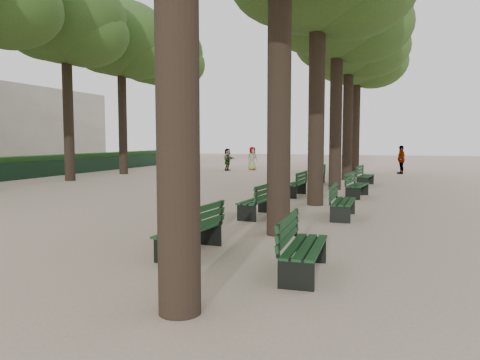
% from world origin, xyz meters
% --- Properties ---
extents(ground, '(120.00, 120.00, 0.00)m').
position_xyz_m(ground, '(0.00, 0.00, 0.00)').
color(ground, tan).
rests_on(ground, ground).
extents(tree_central_3, '(6.00, 6.00, 9.95)m').
position_xyz_m(tree_central_3, '(1.50, 13.00, 7.65)').
color(tree_central_3, '#33261C').
rests_on(tree_central_3, ground).
extents(tree_central_4, '(6.00, 6.00, 9.95)m').
position_xyz_m(tree_central_4, '(1.50, 18.00, 7.65)').
color(tree_central_4, '#33261C').
rests_on(tree_central_4, ground).
extents(tree_central_5, '(6.00, 6.00, 9.95)m').
position_xyz_m(tree_central_5, '(1.50, 23.00, 7.65)').
color(tree_central_5, '#33261C').
rests_on(tree_central_5, ground).
extents(tree_far_3, '(6.00, 6.00, 10.45)m').
position_xyz_m(tree_far_3, '(-12.00, 13.00, 8.14)').
color(tree_far_3, '#33261C').
rests_on(tree_far_3, ground).
extents(tree_far_4, '(6.00, 6.00, 10.45)m').
position_xyz_m(tree_far_4, '(-12.00, 18.00, 8.14)').
color(tree_far_4, '#33261C').
rests_on(tree_far_4, ground).
extents(tree_far_5, '(6.00, 6.00, 10.45)m').
position_xyz_m(tree_far_5, '(-12.00, 23.00, 8.14)').
color(tree_far_5, '#33261C').
rests_on(tree_far_5, ground).
extents(bench_left_0, '(0.72, 1.84, 0.92)m').
position_xyz_m(bench_left_0, '(0.37, 0.77, 0.27)').
color(bench_left_0, black).
rests_on(bench_left_0, ground).
extents(bench_left_1, '(0.70, 1.84, 0.92)m').
position_xyz_m(bench_left_1, '(0.37, 5.17, 0.27)').
color(bench_left_1, black).
rests_on(bench_left_1, ground).
extents(bench_left_2, '(0.62, 1.82, 0.92)m').
position_xyz_m(bench_left_2, '(0.37, 10.16, 0.27)').
color(bench_left_2, black).
rests_on(bench_left_2, ground).
extents(bench_left_3, '(0.62, 1.82, 0.92)m').
position_xyz_m(bench_left_3, '(0.37, 15.18, 0.27)').
color(bench_left_3, black).
rests_on(bench_left_3, ground).
extents(bench_right_0, '(0.64, 1.82, 0.92)m').
position_xyz_m(bench_right_0, '(2.63, 0.10, 0.27)').
color(bench_right_0, black).
rests_on(bench_right_0, ground).
extents(bench_right_1, '(0.59, 1.81, 0.92)m').
position_xyz_m(bench_right_1, '(2.63, 5.71, 0.27)').
color(bench_right_1, black).
rests_on(bench_right_1, ground).
extents(bench_right_2, '(0.79, 1.86, 0.92)m').
position_xyz_m(bench_right_2, '(2.63, 10.54, 0.27)').
color(bench_right_2, black).
rests_on(bench_right_2, ground).
extents(bench_right_3, '(0.76, 1.85, 0.92)m').
position_xyz_m(bench_right_3, '(2.63, 15.21, 0.27)').
color(bench_right_3, black).
rests_on(bench_right_3, ground).
extents(man_with_map, '(0.68, 0.79, 1.83)m').
position_xyz_m(man_with_map, '(0.11, 1.09, 0.92)').
color(man_with_map, black).
rests_on(man_with_map, ground).
extents(pedestrian_e, '(0.44, 1.44, 1.53)m').
position_xyz_m(pedestrian_e, '(-7.03, 23.12, 0.76)').
color(pedestrian_e, '#262628').
rests_on(pedestrian_e, ground).
extents(pedestrian_d, '(0.76, 0.82, 1.63)m').
position_xyz_m(pedestrian_d, '(-5.58, 24.17, 0.81)').
color(pedestrian_d, '#262628').
rests_on(pedestrian_d, ground).
extents(pedestrian_c, '(0.69, 1.09, 1.77)m').
position_xyz_m(pedestrian_c, '(4.24, 23.50, 0.88)').
color(pedestrian_c, '#262628').
rests_on(pedestrian_c, ground).
extents(building_far, '(12.00, 16.00, 7.00)m').
position_xyz_m(building_far, '(-33.00, 30.00, 3.50)').
color(building_far, '#B7B2A3').
rests_on(building_far, ground).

